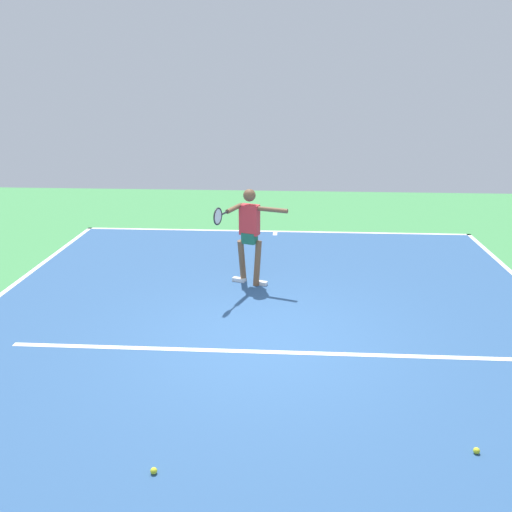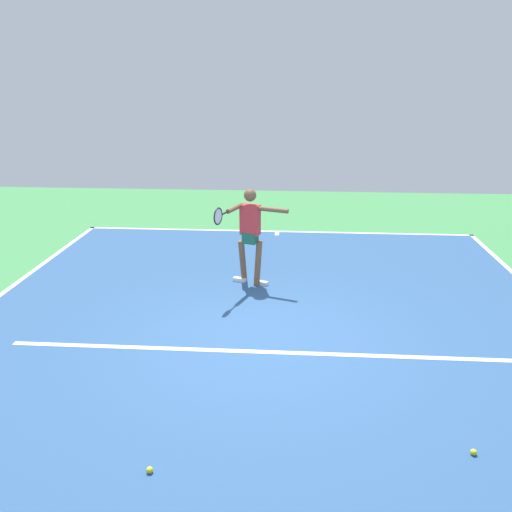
# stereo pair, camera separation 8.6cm
# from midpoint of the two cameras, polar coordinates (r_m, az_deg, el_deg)

# --- Properties ---
(ground_plane) EXTENTS (21.66, 21.66, 0.00)m
(ground_plane) POSITION_cam_midpoint_polar(r_m,az_deg,el_deg) (7.92, 1.08, -8.78)
(ground_plane) COLOR #428E4C
(court_surface) EXTENTS (9.47, 11.68, 0.00)m
(court_surface) POSITION_cam_midpoint_polar(r_m,az_deg,el_deg) (7.92, 1.08, -8.77)
(court_surface) COLOR #2D5484
(court_surface) RESTS_ON ground_plane
(court_line_baseline_near) EXTENTS (9.47, 0.10, 0.01)m
(court_line_baseline_near) POSITION_cam_midpoint_polar(r_m,az_deg,el_deg) (13.33, 2.46, 2.62)
(court_line_baseline_near) COLOR white
(court_line_baseline_near) RESTS_ON ground_plane
(court_line_service) EXTENTS (7.11, 0.10, 0.01)m
(court_line_service) POSITION_cam_midpoint_polar(r_m,az_deg,el_deg) (7.57, 0.91, -10.09)
(court_line_service) COLOR white
(court_line_service) RESTS_ON ground_plane
(court_line_centre_mark) EXTENTS (0.10, 0.30, 0.01)m
(court_line_centre_mark) POSITION_cam_midpoint_polar(r_m,az_deg,el_deg) (13.14, 2.43, 2.39)
(court_line_centre_mark) COLOR white
(court_line_centre_mark) RESTS_ON ground_plane
(tennis_player) EXTENTS (1.21, 1.12, 1.77)m
(tennis_player) POSITION_cam_midpoint_polar(r_m,az_deg,el_deg) (9.62, -0.42, 2.73)
(tennis_player) COLOR brown
(tennis_player) RESTS_ON ground_plane
(tennis_ball_by_sideline) EXTENTS (0.07, 0.07, 0.07)m
(tennis_ball_by_sideline) POSITION_cam_midpoint_polar(r_m,az_deg,el_deg) (6.17, 22.42, -18.63)
(tennis_ball_by_sideline) COLOR yellow
(tennis_ball_by_sideline) RESTS_ON ground_plane
(tennis_ball_centre_court) EXTENTS (0.07, 0.07, 0.07)m
(tennis_ball_centre_court) POSITION_cam_midpoint_polar(r_m,az_deg,el_deg) (5.64, -10.72, -21.35)
(tennis_ball_centre_court) COLOR yellow
(tennis_ball_centre_court) RESTS_ON ground_plane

